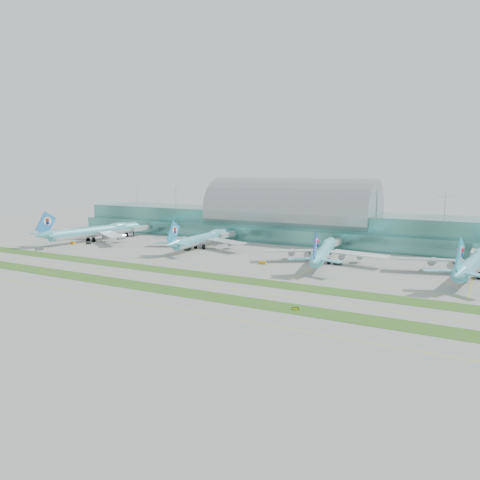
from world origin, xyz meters
The scene contains 21 objects.
ground centered at (0.00, 0.00, 0.00)m, with size 700.00×700.00×0.00m, color gray.
terminal centered at (0.01, 128.79, 14.23)m, with size 340.00×69.10×36.00m.
grass_strip_near centered at (0.00, -28.00, 0.04)m, with size 420.00×12.00×0.08m, color #2D591E.
grass_strip_far centered at (0.00, 2.00, 0.04)m, with size 420.00×12.00×0.08m, color #2D591E.
taxiline_a centered at (0.00, -48.00, 0.01)m, with size 420.00×0.35×0.01m, color yellow.
taxiline_b centered at (0.00, -14.00, 0.01)m, with size 420.00×0.35×0.01m, color yellow.
taxiline_c centered at (0.00, 18.00, 0.01)m, with size 420.00×0.35×0.01m, color yellow.
taxiline_d centered at (0.00, 40.00, 0.01)m, with size 420.00×0.35×0.01m, color yellow.
airliner_a centered at (-114.83, 57.28, 7.09)m, with size 72.58×83.24×22.99m.
airliner_b centered at (-33.39, 67.38, 6.30)m, with size 65.35×74.23×20.43m.
airliner_c centered at (48.94, 58.65, 6.49)m, with size 65.98×75.88×21.03m.
airliner_d centered at (120.19, 59.78, 6.92)m, with size 71.30×81.46×22.43m.
gse_a centered at (-117.75, 38.81, 0.78)m, with size 3.60×1.69×1.57m, color orange.
gse_b centered at (-108.27, 43.44, 0.73)m, with size 3.57×1.65×1.46m, color black.
gse_c centered at (-36.36, 53.71, 0.76)m, with size 3.65×1.67×1.51m, color black.
gse_d centered at (-37.48, 56.92, 0.71)m, with size 3.29×1.82×1.42m, color black.
gse_e centered at (22.26, 38.78, 0.65)m, with size 3.53×1.80×1.29m, color #BF900B.
gse_f centered at (57.25, 55.06, 0.82)m, with size 3.62×2.18×1.63m, color black.
gse_g centered at (116.54, 51.04, 0.82)m, with size 3.75×2.18×1.64m, color black.
gse_h centered at (116.52, 44.24, 0.64)m, with size 3.11×1.69×1.28m, color black.
taxiway_sign_east centered at (68.00, -28.86, 0.52)m, with size 2.47×0.91×1.05m.
Camera 1 is at (127.00, -176.54, 48.18)m, focal length 35.00 mm.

